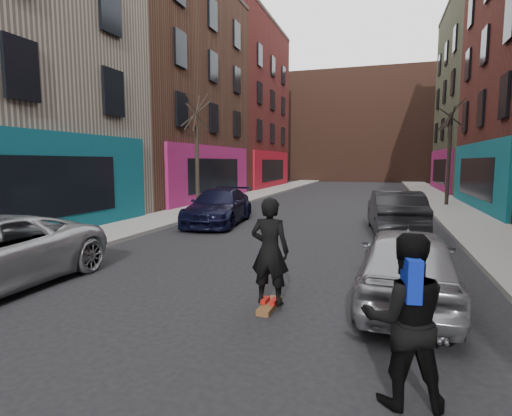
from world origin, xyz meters
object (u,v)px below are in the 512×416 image
Objects in this scene: parked_right_end at (395,212)px; pedestrian at (405,319)px; skateboard at (270,306)px; tree_left_far at (197,144)px; parked_right_far at (407,264)px; skateboarder at (270,251)px; tree_right_far at (450,143)px; parked_left_end at (219,206)px.

parked_right_end is 10.66m from pedestrian.
tree_left_far is at bearing 123.17° from skateboard.
skateboarder is at bearing 26.14° from parked_right_far.
skateboarder reaches higher than parked_right_far.
pedestrian reaches higher than skateboard.
parked_right_end is 2.50× the size of skateboarder.
skateboarder is (0.00, 0.00, 0.97)m from skateboard.
tree_right_far reaches higher than skateboarder.
tree_right_far is 3.76× the size of pedestrian.
parked_right_far is 3.20m from pedestrian.
parked_right_end is at bearing -102.43° from skateboarder.
skateboarder reaches higher than parked_right_end.
parked_right_end is at bearing -88.09° from parked_right_far.
skateboard is at bearing -106.23° from tree_right_far.
tree_left_far is 5.18m from parked_left_end.
skateboard is at bearing -68.25° from parked_left_end.
tree_left_far is at bearing 120.43° from parked_left_end.
parked_left_end is (2.66, -3.56, -2.67)m from tree_left_far.
skateboard is (-2.24, -8.48, -0.70)m from parked_right_end.
parked_right_far is 2.54m from skateboard.
parked_right_end is 8.80m from skateboard.
pedestrian is (-3.20, -20.18, -2.62)m from tree_right_far.
parked_left_end is 6.12× the size of skateboard.
parked_right_end is at bearing -101.64° from pedestrian.
parked_left_end is 1.07× the size of parked_right_end.
parked_right_far is 2.28× the size of pedestrian.
tree_right_far is at bearing -113.34° from parked_right_end.
tree_right_far is 13.94m from parked_left_end.
parked_right_end is at bearing -20.57° from tree_left_far.
tree_left_far is 14.37m from skateboard.
pedestrian is (6.55, -10.63, 0.20)m from parked_left_end.
tree_left_far reaches higher than skateboarder.
parked_right_end is at bearing -107.48° from tree_right_far.
skateboarder is at bearing -68.25° from parked_left_end.
pedestrian is at bearing 88.32° from parked_right_far.
tree_left_far is 3.59× the size of pedestrian.
skateboarder is at bearing 0.00° from skateboard.
parked_right_far is 5.16× the size of skateboard.
parked_right_end is 2.53× the size of pedestrian.
tree_left_far is 1.33× the size of parked_left_end.
parked_right_far is at bearing -153.39° from skateboarder.
parked_right_end reaches higher than skateboard.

